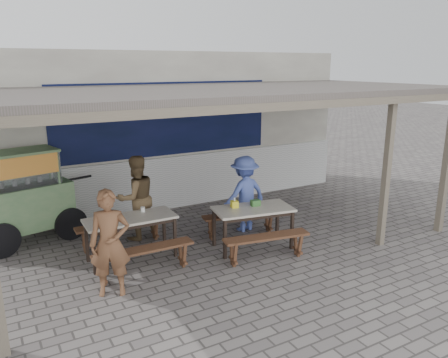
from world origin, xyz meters
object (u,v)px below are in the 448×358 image
bench_right_street (267,242)px  donation_box (255,203)px  tissue_box (235,204)px  table_left (130,222)px  condiment_bowl (114,219)px  vendor_cart (25,194)px  table_right (253,212)px  patron_street_side (110,243)px  patron_right_table (244,194)px  bench_left_street (144,255)px  bench_left_wall (121,228)px  condiment_jar (143,209)px  patron_wall_side (136,198)px  bench_right_wall (241,219)px

bench_right_street → donation_box: bearing=82.7°
tissue_box → donation_box: bearing=-15.7°
table_left → condiment_bowl: (-0.27, 0.01, 0.10)m
vendor_cart → bench_right_street: bearing=-53.0°
table_right → condiment_bowl: bearing=175.9°
patron_street_side → patron_right_table: (2.99, 1.21, -0.03)m
bench_right_street → donation_box: (0.21, 0.67, 0.47)m
bench_left_street → patron_street_side: size_ratio=1.02×
bench_left_street → table_right: bearing=2.9°
bench_left_wall → condiment_jar: size_ratio=18.41×
table_left → bench_right_street: 2.30m
donation_box → table_left: bearing=166.9°
bench_right_street → patron_wall_side: size_ratio=0.94×
vendor_cart → condiment_bowl: 2.01m
condiment_bowl → patron_right_table: bearing=4.8°
bench_right_wall → condiment_jar: 1.94m
table_left → table_right: (2.06, -0.59, 0.00)m
patron_wall_side → condiment_bowl: bearing=43.6°
condiment_bowl → bench_left_street: bearing=-68.7°
bench_left_street → condiment_bowl: bearing=112.2°
bench_right_wall → tissue_box: tissue_box is taller
vendor_cart → condiment_jar: 2.26m
bench_right_wall → donation_box: 0.68m
table_left → table_right: 2.14m
table_right → condiment_bowl: 2.40m
donation_box → bench_left_street: bearing=-175.9°
bench_left_wall → bench_right_wall: bearing=-16.2°
bench_right_wall → patron_street_side: patron_street_side is taller
patron_right_table → donation_box: 0.77m
patron_street_side → donation_box: (2.77, 0.48, 0.03)m
bench_left_wall → table_right: 2.42m
bench_right_street → vendor_cart: bearing=150.3°
bench_right_street → patron_right_table: 1.53m
vendor_cart → patron_wall_side: vendor_cart is taller
condiment_bowl → condiment_jar: bearing=17.1°
vendor_cart → bench_left_street: bearing=-71.6°
vendor_cart → tissue_box: bearing=-45.6°
condiment_jar → vendor_cart: bearing=139.1°
bench_right_wall → donation_box: size_ratio=9.28×
bench_right_street → vendor_cart: vendor_cart is taller
bench_right_street → patron_right_table: (0.44, 1.40, 0.41)m
table_left → bench_right_wall: (2.16, -0.00, -0.33)m
vendor_cart → bench_left_wall: bearing=-47.8°
vendor_cart → condiment_jar: (1.70, -1.47, -0.15)m
bench_right_wall → vendor_cart: vendor_cart is taller
condiment_jar → table_right: bearing=-23.3°
donation_box → bench_left_wall: bearing=151.6°
bench_right_wall → condiment_jar: size_ratio=17.46×
vendor_cart → donation_box: (3.58, -2.16, -0.14)m
vendor_cart → patron_street_side: bearing=-85.8°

